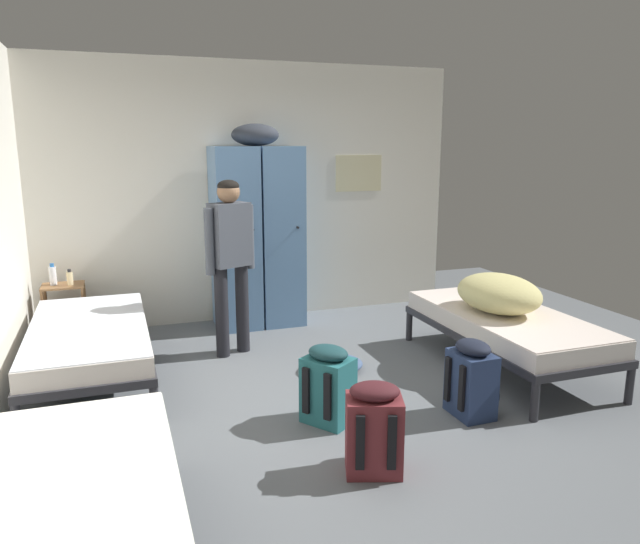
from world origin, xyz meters
name	(u,v)px	position (x,y,z in m)	size (l,w,h in m)	color
ground_plane	(331,405)	(0.00, 0.00, 0.00)	(7.81, 7.81, 0.00)	slate
room_backdrop	(146,209)	(-1.16, 1.19, 1.36)	(4.53, 4.94, 2.71)	silver
locker_bank	(257,233)	(-0.01, 2.16, 0.97)	(0.90, 0.55, 2.07)	#5B84B2
shelf_unit	(65,308)	(-1.90, 2.17, 0.35)	(0.38, 0.30, 0.57)	brown
bed_left_front	(72,517)	(-1.65, -1.42, 0.38)	(0.90, 1.90, 0.49)	#28282D
bed_left_rear	(89,337)	(-1.65, 1.02, 0.38)	(0.90, 1.90, 0.49)	#28282D
bed_right	(506,325)	(1.65, 0.23, 0.38)	(0.90, 1.90, 0.49)	#28282D
bedding_heap	(499,293)	(1.60, 0.28, 0.65)	(0.62, 0.81, 0.32)	#D1C67F
person_traveler	(230,251)	(-0.45, 1.34, 0.95)	(0.47, 0.31, 1.57)	black
water_bottle	(53,275)	(-1.98, 2.19, 0.66)	(0.07, 0.07, 0.21)	white
lotion_bottle	(70,278)	(-1.83, 2.13, 0.64)	(0.06, 0.06, 0.15)	beige
backpack_maroon	(374,429)	(-0.07, -0.91, 0.26)	(0.38, 0.39, 0.55)	maroon
backpack_navy	(472,380)	(0.88, -0.46, 0.26)	(0.34, 0.32, 0.55)	navy
backpack_teal	(329,386)	(-0.10, -0.23, 0.26)	(0.41, 0.41, 0.55)	#23666B
clothes_pile_denim	(333,364)	(0.25, 0.63, 0.06)	(0.51, 0.44, 0.12)	#42567A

